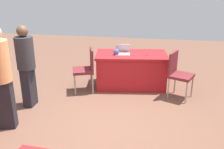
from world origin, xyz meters
TOP-DOWN VIEW (x-y plane):
  - ground_plane at (0.00, 0.00)m, footprint 14.40×14.40m
  - table_foreground at (-0.23, -1.92)m, footprint 1.72×1.10m
  - chair_tucked_left at (-1.26, -1.45)m, footprint 0.58×0.58m
  - chair_tucked_right at (0.71, -1.43)m, footprint 0.56×0.56m
  - person_attendee_standing at (1.63, -0.56)m, footprint 0.34×0.34m
  - person_organiser at (1.62, 0.28)m, footprint 0.41×0.41m
  - laptop_silver at (-0.03, -1.86)m, footprint 0.35×0.33m
  - yarn_ball at (0.09, -1.76)m, footprint 0.13×0.13m
  - scissors_red at (-0.58, -1.89)m, footprint 0.06×0.18m

SIDE VIEW (x-z plane):
  - ground_plane at x=0.00m, z-range 0.00..0.00m
  - table_foreground at x=-0.23m, z-range 0.00..0.78m
  - chair_tucked_right at x=0.71m, z-range 0.08..1.05m
  - chair_tucked_left at x=-1.26m, z-range 0.08..1.05m
  - scissors_red at x=-0.58m, z-range 0.78..0.79m
  - laptop_silver at x=-0.03m, z-range 0.72..0.92m
  - yarn_ball at x=0.09m, z-range 0.78..0.91m
  - person_attendee_standing at x=1.63m, z-range 0.09..1.68m
  - person_organiser at x=1.62m, z-range 0.10..1.83m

